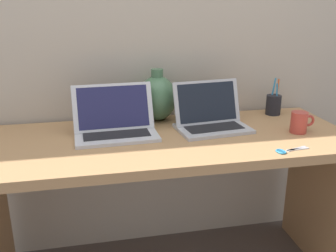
{
  "coord_description": "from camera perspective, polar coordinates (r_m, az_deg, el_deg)",
  "views": [
    {
      "loc": [
        -0.31,
        -1.51,
        1.3
      ],
      "look_at": [
        0.0,
        0.0,
        0.78
      ],
      "focal_mm": 40.39,
      "sensor_mm": 36.0,
      "label": 1
    }
  ],
  "objects": [
    {
      "name": "pen_cup",
      "position": [
        2.03,
        15.63,
        3.16
      ],
      "size": [
        0.08,
        0.08,
        0.19
      ],
      "color": "black",
      "rests_on": "desk"
    },
    {
      "name": "back_wall",
      "position": [
        1.89,
        -2.27,
        15.54
      ],
      "size": [
        4.4,
        0.04,
        2.4
      ],
      "primitive_type": "cube",
      "color": "#BCAD99",
      "rests_on": "ground"
    },
    {
      "name": "green_vase",
      "position": [
        1.85,
        -1.62,
        4.31
      ],
      "size": [
        0.19,
        0.19,
        0.25
      ],
      "color": "#47704C",
      "rests_on": "desk"
    },
    {
      "name": "scissors",
      "position": [
        1.56,
        17.49,
        -3.56
      ],
      "size": [
        0.15,
        0.06,
        0.01
      ],
      "color": "#B7B7BC",
      "rests_on": "desk"
    },
    {
      "name": "desk",
      "position": [
        1.7,
        0.0,
        -6.39
      ],
      "size": [
        1.62,
        0.64,
        0.73
      ],
      "color": "#AD7F51",
      "rests_on": "ground"
    },
    {
      "name": "laptop_left",
      "position": [
        1.67,
        -8.02,
        0.58
      ],
      "size": [
        0.36,
        0.25,
        0.21
      ],
      "color": "silver",
      "rests_on": "desk"
    },
    {
      "name": "coffee_mug",
      "position": [
        1.78,
        19.23,
        0.54
      ],
      "size": [
        0.11,
        0.07,
        0.09
      ],
      "color": "#B23D33",
      "rests_on": "desk"
    },
    {
      "name": "laptop_right",
      "position": [
        1.75,
        6.39,
        1.49
      ],
      "size": [
        0.34,
        0.25,
        0.21
      ],
      "color": "#B2B2B7",
      "rests_on": "desk"
    }
  ]
}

